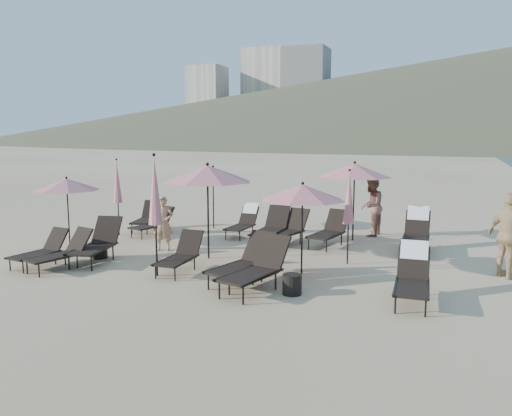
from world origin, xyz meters
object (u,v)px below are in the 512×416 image
at_px(lounger_2, 180,254).
at_px(beachgoer_a, 163,223).
at_px(lounger_9, 271,227).
at_px(lounger_7, 154,223).
at_px(umbrella_open_4, 355,170).
at_px(lounger_0, 41,250).
at_px(umbrella_closed_0, 155,191).
at_px(side_table_0, 100,250).
at_px(beachgoer_b, 371,206).
at_px(umbrella_open_0, 67,185).
at_px(beachgoer_c, 509,236).
at_px(lounger_1, 62,251).
at_px(lounger_6, 147,217).
at_px(lounger_10, 329,230).
at_px(side_table_1, 292,284).
at_px(umbrella_open_3, 213,173).
at_px(lounger_11, 416,231).
at_px(umbrella_closed_1, 349,198).
at_px(lounger_8, 244,221).
at_px(lounger_5, 413,275).
at_px(lounger_13, 97,243).
at_px(lounger_3, 244,261).
at_px(umbrella_open_2, 303,192).
at_px(lounger_12, 288,229).
at_px(lounger_4, 256,267).
at_px(umbrella_open_1, 208,174).
at_px(umbrella_closed_2, 117,182).

xyz_separation_m(lounger_2, beachgoer_a, (-1.56, 1.75, 0.34)).
height_order(lounger_9, beachgoer_a, beachgoer_a).
distance_m(lounger_2, lounger_7, 4.59).
bearing_deg(umbrella_open_4, lounger_0, -137.99).
bearing_deg(umbrella_closed_0, side_table_0, 159.18).
bearing_deg(lounger_2, beachgoer_b, 57.62).
bearing_deg(umbrella_open_0, beachgoer_c, 4.77).
xyz_separation_m(lounger_7, beachgoer_b, (6.44, 2.51, 0.54)).
height_order(lounger_2, beachgoer_b, beachgoer_b).
relative_size(beachgoer_b, beachgoer_c, 0.99).
xyz_separation_m(lounger_2, side_table_0, (-2.63, 0.37, -0.20)).
relative_size(lounger_1, beachgoer_c, 0.87).
bearing_deg(lounger_6, umbrella_open_0, -119.33).
height_order(lounger_10, side_table_0, lounger_10).
relative_size(lounger_6, side_table_1, 4.19).
height_order(lounger_6, side_table_1, lounger_6).
xyz_separation_m(lounger_7, side_table_1, (5.95, -4.09, -0.20)).
distance_m(umbrella_open_3, umbrella_closed_0, 5.95).
bearing_deg(lounger_0, lounger_11, 37.48).
height_order(umbrella_open_0, umbrella_closed_1, umbrella_closed_1).
relative_size(beachgoer_a, beachgoer_b, 0.80).
relative_size(lounger_2, lounger_10, 0.87).
bearing_deg(umbrella_open_3, lounger_8, -27.59).
distance_m(lounger_1, lounger_5, 7.99).
bearing_deg(lounger_13, lounger_3, -16.48).
xyz_separation_m(lounger_1, lounger_3, (4.48, 0.57, 0.05)).
distance_m(umbrella_open_2, umbrella_open_3, 6.21).
distance_m(lounger_3, umbrella_open_0, 6.53).
relative_size(lounger_0, beachgoer_c, 0.79).
relative_size(lounger_12, umbrella_closed_0, 0.65).
bearing_deg(umbrella_open_4, lounger_7, -164.95).
height_order(lounger_4, lounger_10, lounger_4).
bearing_deg(side_table_0, lounger_0, -126.27).
bearing_deg(lounger_1, side_table_1, 16.06).
relative_size(lounger_6, umbrella_open_1, 0.69).
relative_size(lounger_1, umbrella_open_0, 0.84).
bearing_deg(lounger_8, beachgoer_c, -14.99).
relative_size(lounger_12, umbrella_closed_1, 0.77).
bearing_deg(side_table_0, lounger_4, -12.25).
height_order(lounger_6, umbrella_open_0, umbrella_open_0).
relative_size(lounger_12, beachgoer_b, 0.95).
bearing_deg(lounger_4, lounger_12, 112.96).
relative_size(lounger_1, umbrella_open_4, 0.70).
distance_m(umbrella_closed_1, side_table_0, 6.52).
height_order(umbrella_closed_0, beachgoer_b, umbrella_closed_0).
relative_size(lounger_11, umbrella_open_4, 0.78).
height_order(lounger_11, umbrella_open_2, umbrella_open_2).
distance_m(lounger_2, lounger_12, 4.03).
bearing_deg(lounger_6, umbrella_closed_2, -120.87).
distance_m(umbrella_open_1, beachgoer_a, 2.15).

